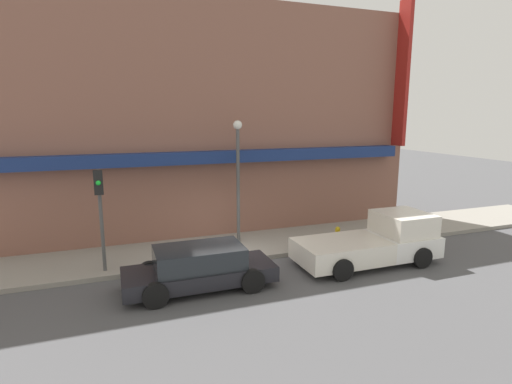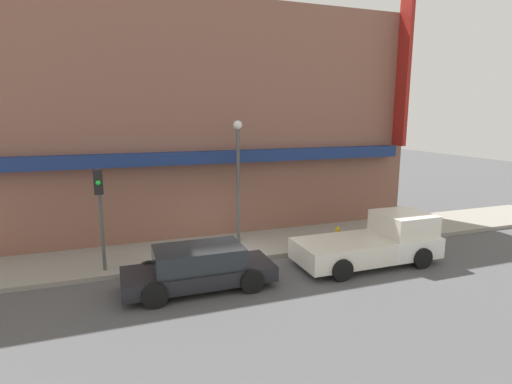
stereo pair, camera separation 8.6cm
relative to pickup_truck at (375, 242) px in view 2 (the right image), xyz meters
The scene contains 8 objects.
ground_plane 5.35m from the pickup_truck, 162.41° to the left, with size 80.00×80.00×0.00m, color #4C4C4F.
sidewalk 6.01m from the pickup_truck, 147.56° to the left, with size 36.00×3.21×0.17m.
building 9.10m from the pickup_truck, 128.62° to the left, with size 19.80×3.80×10.62m.
pickup_truck is the anchor object (origin of this frame).
parked_car 6.55m from the pickup_truck, behind, with size 4.69×1.98×1.35m.
fire_hydrant 2.26m from the pickup_truck, 95.79° to the left, with size 0.22×0.22×0.62m.
street_lamp 6.03m from the pickup_truck, 139.12° to the left, with size 0.36×0.36×4.99m.
traffic_light 9.75m from the pickup_truck, 167.65° to the left, with size 0.28×0.42×3.46m.
Camera 2 is at (-3.81, -13.30, 5.37)m, focal length 28.00 mm.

